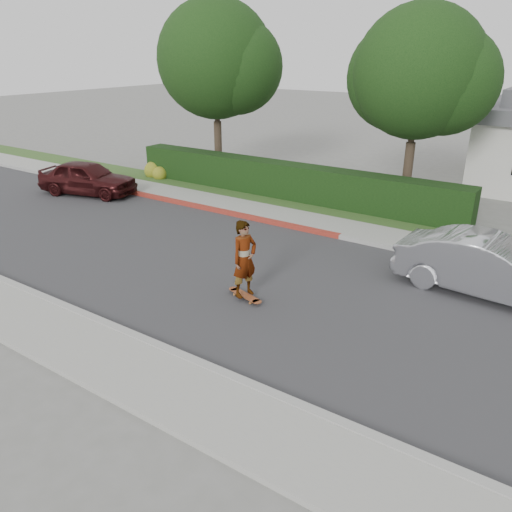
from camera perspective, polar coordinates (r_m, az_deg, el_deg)
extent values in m
plane|color=slate|center=(13.95, -1.37, -2.11)|extent=(120.00, 120.00, 0.00)
cube|color=#2D2D30|center=(13.94, -1.37, -2.09)|extent=(60.00, 8.00, 0.01)
cube|color=#9E9E99|center=(11.22, -13.71, -8.97)|extent=(60.00, 0.20, 0.15)
cube|color=gray|center=(10.75, -17.24, -10.99)|extent=(60.00, 1.60, 0.12)
cube|color=#9E9E99|center=(17.18, 6.55, 2.88)|extent=(60.00, 0.20, 0.15)
cube|color=maroon|center=(19.84, -6.36, 5.61)|extent=(12.00, 0.21, 0.15)
cube|color=gray|center=(17.94, 7.90, 3.63)|extent=(60.00, 1.60, 0.12)
cube|color=#2D4C1E|center=(19.33, 10.03, 4.86)|extent=(60.00, 1.60, 0.10)
cube|color=black|center=(20.97, 3.32, 8.55)|extent=(15.00, 1.00, 1.50)
sphere|color=#2D4C19|center=(25.12, -11.62, 9.55)|extent=(0.90, 0.90, 0.90)
sphere|color=#2D4C19|center=(24.58, -10.94, 9.20)|extent=(0.70, 0.70, 0.70)
cylinder|color=#33261C|center=(24.39, -4.33, 11.96)|extent=(0.36, 0.36, 2.70)
cylinder|color=#33261C|center=(24.10, -4.48, 16.69)|extent=(0.24, 0.24, 2.25)
sphere|color=black|center=(23.98, -4.63, 21.51)|extent=(5.20, 5.20, 5.20)
sphere|color=black|center=(24.79, -5.56, 21.05)|extent=(4.42, 4.42, 4.42)
sphere|color=black|center=(23.68, -2.30, 20.82)|extent=(4.16, 4.16, 4.16)
cylinder|color=#33261C|center=(20.69, 16.89, 8.88)|extent=(0.36, 0.36, 2.52)
cylinder|color=#33261C|center=(20.36, 17.50, 14.04)|extent=(0.24, 0.24, 2.10)
sphere|color=black|center=(20.20, 18.16, 19.33)|extent=(4.80, 4.80, 4.80)
sphere|color=black|center=(20.83, 16.22, 19.05)|extent=(4.08, 4.08, 4.08)
sphere|color=black|center=(20.26, 20.85, 18.15)|extent=(3.84, 3.84, 3.84)
cylinder|color=#B86D32|center=(12.76, -2.48, -4.39)|extent=(0.07, 0.05, 0.06)
cylinder|color=#B86D32|center=(12.86, -1.86, -4.15)|extent=(0.07, 0.05, 0.06)
cylinder|color=#B86D32|center=(12.33, -0.67, -5.38)|extent=(0.07, 0.05, 0.06)
cylinder|color=#B86D32|center=(12.43, -0.04, -5.13)|extent=(0.07, 0.05, 0.06)
cube|color=silver|center=(12.79, -2.17, -4.10)|extent=(0.10, 0.19, 0.03)
cube|color=silver|center=(12.36, -0.35, -5.08)|extent=(0.10, 0.19, 0.03)
cube|color=brown|center=(12.56, -1.28, -4.48)|extent=(0.96, 0.47, 0.02)
cylinder|color=brown|center=(12.89, -2.61, -3.76)|extent=(0.28, 0.28, 0.02)
cylinder|color=brown|center=(12.25, 0.12, -5.24)|extent=(0.28, 0.28, 0.02)
imported|color=white|center=(12.15, -1.32, -0.35)|extent=(0.63, 0.81, 1.95)
imported|color=#BBBCC3|center=(13.87, 25.11, -1.11)|extent=(4.67, 1.88, 1.51)
imported|color=#3C1314|center=(22.78, -18.71, 8.46)|extent=(4.54, 2.76, 1.44)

